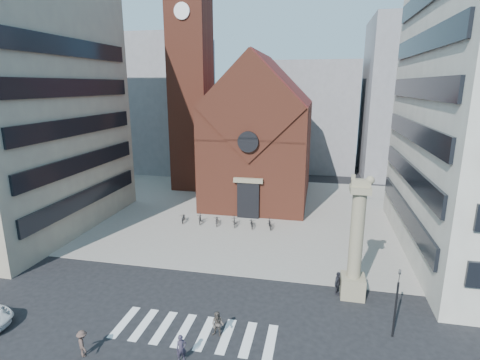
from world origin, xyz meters
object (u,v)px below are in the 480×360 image
Objects in this scene: lion_column at (356,250)px; scooter_0 at (183,218)px; pedestrian_1 at (218,325)px; pedestrian_2 at (338,283)px; traffic_light at (396,302)px; pedestrian_0 at (181,348)px.

lion_column is 20.17m from scooter_0.
pedestrian_2 is at bearing 48.86° from pedestrian_1.
scooter_0 is (-16.52, 11.19, -2.94)m from lion_column.
pedestrian_1 is 0.93× the size of pedestrian_2.
pedestrian_2 is at bearing -49.57° from scooter_0.
lion_column reaches higher than traffic_light.
traffic_light reaches higher than scooter_0.
pedestrian_1 is at bearing -168.02° from traffic_light.
traffic_light is (1.99, -4.00, -1.17)m from lion_column.
lion_column is at bearing 116.46° from traffic_light.
pedestrian_2 is at bearing 126.87° from traffic_light.
lion_column is at bearing -69.29° from pedestrian_2.
lion_column is 12.87m from pedestrian_0.
lion_column is 2.79m from pedestrian_2.
traffic_light is at bearing -53.14° from scooter_0.
lion_column is 10.41m from pedestrian_1.
scooter_0 is (-7.19, 19.65, -0.25)m from pedestrian_0.
pedestrian_1 is (-9.98, -2.12, -1.50)m from traffic_light.
lion_column reaches higher than pedestrian_2.
pedestrian_0 is at bearing -158.52° from traffic_light.
traffic_light is 2.73× the size of pedestrian_1.
traffic_light is at bearing -13.66° from pedestrian_0.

